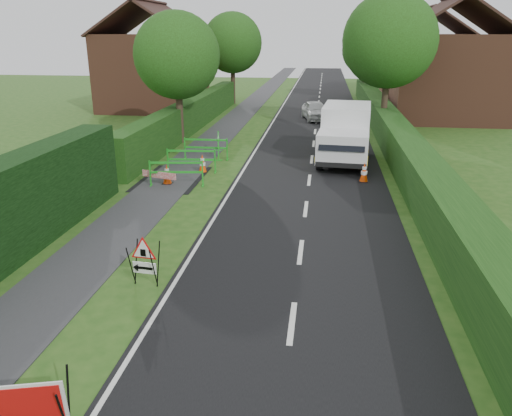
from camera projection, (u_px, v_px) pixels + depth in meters
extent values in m
plane|color=#234D16|center=(157.00, 342.00, 9.48)|extent=(120.00, 120.00, 0.00)
cube|color=black|center=(319.00, 103.00, 41.90)|extent=(6.00, 90.00, 0.02)
cube|color=#2D2D30|center=(254.00, 102.00, 42.59)|extent=(2.00, 90.00, 0.02)
cube|color=#14380F|center=(193.00, 129.00, 30.69)|extent=(1.00, 24.00, 1.80)
cube|color=#14380F|center=(397.00, 157.00, 23.63)|extent=(1.20, 50.00, 1.50)
cube|color=brown|center=(154.00, 72.00, 37.89)|extent=(7.00, 7.00, 5.50)
cube|color=#331E19|center=(127.00, 19.00, 36.84)|extent=(4.00, 7.40, 2.58)
cube|color=#331E19|center=(173.00, 18.00, 36.40)|extent=(4.00, 7.40, 2.58)
cube|color=#331E19|center=(149.00, 2.00, 36.25)|extent=(0.25, 7.40, 0.18)
cube|color=brown|center=(446.00, 78.00, 33.38)|extent=(7.00, 7.00, 5.50)
cube|color=#331E19|center=(426.00, 16.00, 32.32)|extent=(4.00, 7.40, 2.58)
cube|color=#331E19|center=(482.00, 16.00, 31.88)|extent=(4.00, 7.40, 2.58)
cube|color=brown|center=(424.00, 65.00, 46.34)|extent=(7.00, 7.00, 5.50)
cube|color=#331E19|center=(409.00, 21.00, 45.29)|extent=(4.00, 7.40, 2.58)
cube|color=#331E19|center=(449.00, 21.00, 44.85)|extent=(4.00, 7.40, 2.58)
cube|color=#331E19|center=(430.00, 8.00, 44.71)|extent=(0.25, 7.40, 0.18)
cylinder|color=#2D2116|center=(180.00, 118.00, 26.46)|extent=(0.36, 0.36, 2.62)
sphere|color=#1F3C10|center=(177.00, 55.00, 25.41)|extent=(4.40, 4.40, 4.40)
cylinder|color=#2D2116|center=(384.00, 108.00, 28.76)|extent=(0.36, 0.36, 2.97)
sphere|color=#1F3C10|center=(390.00, 40.00, 27.54)|extent=(5.20, 5.20, 5.20)
cylinder|color=#2D2116|center=(233.00, 86.00, 41.40)|extent=(0.36, 0.36, 2.80)
sphere|color=#1F3C10|center=(232.00, 43.00, 40.26)|extent=(4.80, 4.80, 4.80)
cylinder|color=#2D2116|center=(364.00, 86.00, 43.81)|extent=(0.36, 0.36, 2.45)
sphere|color=#1F3C10|center=(367.00, 50.00, 42.82)|extent=(4.20, 4.20, 4.20)
cylinder|color=black|center=(63.00, 415.00, 6.98)|extent=(0.12, 0.34, 0.96)
cylinder|color=black|center=(68.00, 398.00, 7.32)|extent=(0.12, 0.34, 0.96)
cube|color=white|center=(24.00, 407.00, 7.03)|extent=(1.17, 0.45, 0.84)
cube|color=red|center=(23.00, 407.00, 7.02)|extent=(1.06, 0.40, 0.73)
cylinder|color=black|center=(131.00, 266.00, 11.39)|extent=(0.06, 0.32, 1.03)
cylinder|color=black|center=(136.00, 261.00, 11.63)|extent=(0.06, 0.32, 1.03)
cylinder|color=black|center=(154.00, 269.00, 11.26)|extent=(0.06, 0.32, 1.03)
cylinder|color=black|center=(158.00, 264.00, 11.50)|extent=(0.06, 0.32, 1.03)
cube|color=white|center=(145.00, 268.00, 11.45)|extent=(0.57, 0.08, 0.28)
cube|color=black|center=(144.00, 268.00, 11.44)|extent=(0.41, 0.05, 0.07)
cone|color=black|center=(135.00, 267.00, 11.49)|extent=(0.15, 0.18, 0.17)
cube|color=black|center=(143.00, 253.00, 11.31)|extent=(0.13, 0.02, 0.17)
cube|color=silver|center=(346.00, 127.00, 23.24)|extent=(2.36, 3.53, 2.02)
cube|color=silver|center=(343.00, 146.00, 21.01)|extent=(2.27, 2.34, 1.23)
cube|color=black|center=(342.00, 144.00, 19.95)|extent=(1.85, 0.39, 0.57)
cube|color=yellow|center=(321.00, 147.00, 22.81)|extent=(0.45, 5.16, 0.25)
cube|color=yellow|center=(368.00, 149.00, 22.38)|extent=(0.45, 5.16, 0.25)
cube|color=black|center=(341.00, 165.00, 20.24)|extent=(2.05, 0.29, 0.21)
cylinder|color=black|center=(320.00, 160.00, 21.36)|extent=(0.32, 0.85, 0.84)
cylinder|color=black|center=(364.00, 163.00, 20.98)|extent=(0.32, 0.85, 0.84)
cylinder|color=black|center=(326.00, 144.00, 24.47)|extent=(0.32, 0.85, 0.84)
cylinder|color=black|center=(365.00, 146.00, 24.09)|extent=(0.32, 0.85, 0.84)
cube|color=black|center=(363.00, 181.00, 19.72)|extent=(0.38, 0.38, 0.04)
cone|color=#FF4508|center=(364.00, 172.00, 19.59)|extent=(0.32, 0.32, 0.75)
cylinder|color=white|center=(364.00, 173.00, 19.60)|extent=(0.25, 0.25, 0.14)
cylinder|color=white|center=(364.00, 168.00, 19.54)|extent=(0.17, 0.17, 0.10)
cube|color=black|center=(362.00, 170.00, 21.44)|extent=(0.38, 0.38, 0.04)
cone|color=#FF4508|center=(363.00, 161.00, 21.31)|extent=(0.32, 0.32, 0.75)
cylinder|color=white|center=(363.00, 161.00, 21.33)|extent=(0.25, 0.25, 0.14)
cylinder|color=white|center=(363.00, 157.00, 21.26)|extent=(0.17, 0.17, 0.10)
cube|color=black|center=(357.00, 160.00, 23.08)|extent=(0.38, 0.38, 0.04)
cone|color=#FF4508|center=(357.00, 152.00, 22.95)|extent=(0.32, 0.32, 0.75)
cylinder|color=white|center=(357.00, 152.00, 22.96)|extent=(0.25, 0.25, 0.14)
cylinder|color=white|center=(357.00, 148.00, 22.90)|extent=(0.17, 0.17, 0.10)
cube|color=black|center=(168.00, 183.00, 19.46)|extent=(0.38, 0.38, 0.04)
cone|color=#FF4508|center=(167.00, 174.00, 19.33)|extent=(0.32, 0.32, 0.75)
cylinder|color=white|center=(167.00, 175.00, 19.34)|extent=(0.25, 0.25, 0.14)
cylinder|color=white|center=(167.00, 170.00, 19.28)|extent=(0.17, 0.17, 0.10)
cube|color=black|center=(203.00, 172.00, 21.06)|extent=(0.38, 0.38, 0.04)
cone|color=#FF4508|center=(202.00, 163.00, 20.93)|extent=(0.32, 0.32, 0.75)
cylinder|color=white|center=(202.00, 164.00, 20.94)|extent=(0.25, 0.25, 0.14)
cylinder|color=white|center=(202.00, 159.00, 20.88)|extent=(0.17, 0.17, 0.10)
cube|color=#1B9920|center=(150.00, 173.00, 19.04)|extent=(0.06, 0.06, 1.00)
cube|color=#1B9920|center=(203.00, 173.00, 19.05)|extent=(0.06, 0.06, 1.00)
cube|color=#1B9920|center=(176.00, 163.00, 18.91)|extent=(1.99, 0.33, 0.08)
cube|color=#1B9920|center=(176.00, 172.00, 19.03)|extent=(1.99, 0.33, 0.08)
cube|color=#1B9920|center=(151.00, 185.00, 19.20)|extent=(0.11, 0.35, 0.04)
cube|color=#1B9920|center=(203.00, 185.00, 19.21)|extent=(0.11, 0.35, 0.04)
cube|color=#1B9920|center=(168.00, 160.00, 20.99)|extent=(0.05, 0.05, 1.00)
cube|color=#1B9920|center=(215.00, 161.00, 20.91)|extent=(0.05, 0.05, 1.00)
cube|color=#1B9920|center=(191.00, 151.00, 20.81)|extent=(2.00, 0.23, 0.08)
cube|color=#1B9920|center=(191.00, 160.00, 20.93)|extent=(2.00, 0.23, 0.08)
cube|color=#1B9920|center=(168.00, 171.00, 21.15)|extent=(0.09, 0.35, 0.04)
cube|color=#1B9920|center=(215.00, 172.00, 21.07)|extent=(0.09, 0.35, 0.04)
cube|color=#1B9920|center=(185.00, 148.00, 23.25)|extent=(0.05, 0.05, 1.00)
cube|color=#1B9920|center=(227.00, 149.00, 23.02)|extent=(0.05, 0.05, 1.00)
cube|color=#1B9920|center=(206.00, 140.00, 22.99)|extent=(2.00, 0.08, 0.08)
cube|color=#1B9920|center=(206.00, 148.00, 23.12)|extent=(2.00, 0.08, 0.08)
cube|color=#1B9920|center=(185.00, 158.00, 23.40)|extent=(0.06, 0.35, 0.04)
cube|color=#1B9920|center=(227.00, 159.00, 23.18)|extent=(0.06, 0.35, 0.04)
cube|color=#1B9920|center=(218.00, 150.00, 22.88)|extent=(0.06, 0.06, 1.00)
cube|color=#1B9920|center=(218.00, 141.00, 24.77)|extent=(0.06, 0.06, 1.00)
cube|color=#1B9920|center=(218.00, 137.00, 23.69)|extent=(0.46, 1.97, 0.08)
cube|color=#1B9920|center=(218.00, 144.00, 23.81)|extent=(0.46, 1.97, 0.08)
cube|color=#1B9920|center=(219.00, 160.00, 23.04)|extent=(0.35, 0.13, 0.04)
cube|color=#1B9920|center=(219.00, 151.00, 24.93)|extent=(0.35, 0.13, 0.04)
cube|color=red|center=(160.00, 186.00, 19.19)|extent=(1.45, 0.45, 0.25)
imported|color=silver|center=(315.00, 110.00, 33.78)|extent=(2.21, 3.89, 1.25)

